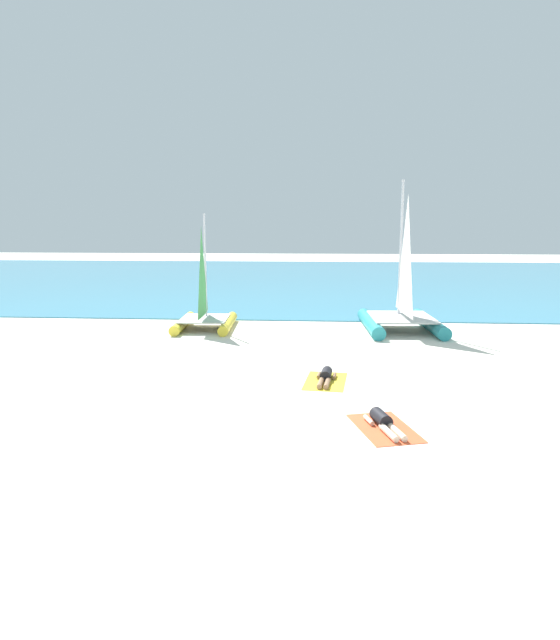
{
  "coord_description": "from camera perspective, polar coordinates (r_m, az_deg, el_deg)",
  "views": [
    {
      "loc": [
        1.28,
        -12.25,
        4.29
      ],
      "look_at": [
        0.0,
        5.39,
        1.2
      ],
      "focal_mm": 30.69,
      "sensor_mm": 36.0,
      "label": 1
    }
  ],
  "objects": [
    {
      "name": "ocean_water",
      "position": [
        44.45,
        2.49,
        4.39
      ],
      "size": [
        120.0,
        40.0,
        0.05
      ],
      "primitive_type": "cube",
      "color": "teal",
      "rests_on": "ground"
    },
    {
      "name": "sunbather_left",
      "position": [
        15.34,
        4.79,
        -5.86
      ],
      "size": [
        0.58,
        1.57,
        0.3
      ],
      "rotation": [
        0.0,
        0.0,
        -0.1
      ],
      "color": "black",
      "rests_on": "towel_left"
    },
    {
      "name": "sailboat_teal",
      "position": [
        22.89,
        12.54,
        1.17
      ],
      "size": [
        3.2,
        4.8,
        6.08
      ],
      "rotation": [
        0.0,
        0.0,
        0.05
      ],
      "color": "teal",
      "rests_on": "ground"
    },
    {
      "name": "ground_plane",
      "position": [
        22.7,
        0.84,
        -0.99
      ],
      "size": [
        120.0,
        120.0,
        0.0
      ],
      "primitive_type": "plane",
      "color": "silver"
    },
    {
      "name": "sailboat_yellow",
      "position": [
        22.95,
        -7.86,
        0.83
      ],
      "size": [
        2.51,
        3.75,
        4.74
      ],
      "rotation": [
        0.0,
        0.0,
        0.05
      ],
      "color": "yellow",
      "rests_on": "ground"
    },
    {
      "name": "towel_left",
      "position": [
        15.31,
        4.76,
        -6.37
      ],
      "size": [
        1.29,
        2.0,
        0.01
      ],
      "primitive_type": "cube",
      "rotation": [
        0.0,
        0.0,
        -0.1
      ],
      "color": "yellow",
      "rests_on": "ground"
    },
    {
      "name": "sunbather_right",
      "position": [
        12.12,
        10.72,
        -10.34
      ],
      "size": [
        0.8,
        1.55,
        0.3
      ],
      "rotation": [
        0.0,
        0.0,
        0.27
      ],
      "color": "black",
      "rests_on": "towel_right"
    },
    {
      "name": "towel_right",
      "position": [
        12.1,
        10.82,
        -11.0
      ],
      "size": [
        1.57,
        2.13,
        0.01
      ],
      "primitive_type": "cube",
      "rotation": [
        0.0,
        0.0,
        0.27
      ],
      "color": "#EA5933",
      "rests_on": "ground"
    }
  ]
}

